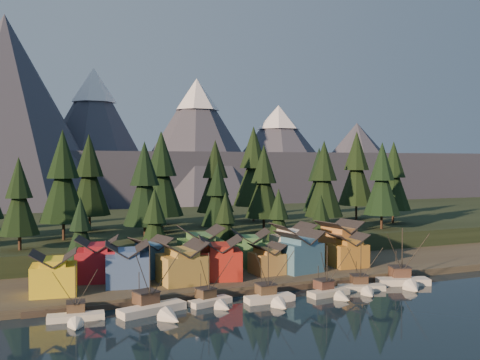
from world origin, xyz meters
name	(u,v)px	position (x,y,z in m)	size (l,w,h in m)	color
ground	(284,316)	(0.00, 0.00, 0.00)	(500.00, 500.00, 0.00)	black
shore_strip	(206,267)	(0.00, 40.00, 0.75)	(400.00, 50.00, 1.50)	#393329
hillside	(155,231)	(0.00, 90.00, 3.00)	(420.00, 100.00, 6.00)	black
dock	(245,290)	(0.00, 16.50, 0.50)	(80.00, 4.00, 1.00)	#463C32
mountain_ridge	(92,160)	(-4.20, 213.59, 26.06)	(560.00, 190.00, 90.00)	#4A4D5F
boat_0	(76,310)	(-31.94, 9.65, 1.82)	(9.29, 9.98, 9.92)	white
boat_1	(156,301)	(-19.24, 8.78, 2.26)	(12.36, 12.90, 12.54)	silver
boat_2	(213,294)	(-8.65, 10.34, 2.04)	(8.44, 8.97, 10.25)	beige
boat_3	(272,291)	(1.67, 7.94, 2.16)	(9.23, 10.07, 11.17)	white
boat_4	(332,286)	(14.03, 7.75, 2.07)	(8.68, 9.25, 10.50)	beige
boat_5	(363,282)	(21.85, 8.78, 1.93)	(9.57, 9.98, 10.34)	beige
boat_6	(405,274)	(32.50, 9.39, 2.49)	(11.36, 11.94, 12.94)	silver
house_front_0	(54,272)	(-34.37, 23.21, 5.60)	(8.66, 8.29, 7.81)	yellow
house_front_1	(127,263)	(-20.97, 25.12, 5.88)	(9.11, 8.84, 8.34)	#3D5C91
house_front_2	(182,261)	(-10.66, 22.98, 5.80)	(8.99, 9.05, 8.18)	#AD8C3D
house_front_3	(220,257)	(-2.39, 23.83, 5.96)	(10.08, 9.80, 8.49)	#A02218
house_front_4	(267,258)	(8.53, 24.63, 4.83)	(6.59, 7.05, 6.33)	#B0823E
house_front_5	(299,250)	(15.89, 23.89, 6.14)	(9.73, 9.12, 8.84)	#376584
house_front_6	(348,249)	(28.87, 24.61, 5.43)	(7.86, 7.47, 7.49)	#A27229
house_back_0	(97,258)	(-25.67, 31.41, 6.10)	(9.54, 9.30, 8.77)	maroon
house_back_1	(151,256)	(-14.96, 31.36, 5.74)	(8.76, 8.83, 8.07)	#3A658A
house_back_2	(201,248)	(-3.60, 32.67, 6.58)	(9.99, 9.33, 9.68)	#41733E
house_back_3	(250,247)	(8.40, 33.22, 5.85)	(9.70, 9.06, 8.28)	#427B44
house_back_4	(293,243)	(18.77, 32.14, 6.41)	(8.65, 8.31, 9.36)	silver
house_back_5	(339,240)	(30.58, 30.96, 6.55)	(9.64, 9.73, 9.62)	#AB753C
tree_hill_2	(19,199)	(-40.00, 48.00, 17.15)	(8.76, 8.76, 20.40)	#332319
tree_hill_3	(63,180)	(-30.00, 60.00, 20.86)	(11.67, 11.67, 27.18)	#332319
tree_hill_4	(89,178)	(-22.00, 75.00, 20.79)	(11.61, 11.61, 27.05)	#332319
tree_hill_5	(145,187)	(-12.00, 50.00, 19.25)	(10.41, 10.41, 24.25)	#332319
tree_hill_6	(162,177)	(-4.00, 65.00, 21.01)	(11.79, 11.79, 27.46)	#332319
tree_hill_7	(218,196)	(6.00, 48.00, 16.58)	(8.32, 8.32, 19.37)	#332319
tree_hill_8	(215,179)	(14.00, 72.00, 20.10)	(11.07, 11.07, 25.79)	#332319
tree_hill_9	(264,184)	(22.00, 55.00, 19.11)	(10.30, 10.30, 23.99)	#332319
tree_hill_10	(254,169)	(30.00, 80.00, 22.79)	(13.18, 13.18, 30.70)	#332319
tree_hill_11	(324,182)	(38.00, 50.00, 19.76)	(10.80, 10.80, 25.17)	#332319
tree_hill_12	(319,182)	(46.00, 66.00, 18.94)	(10.16, 10.16, 23.67)	#332319
tree_hill_13	(382,181)	(56.00, 48.00, 19.64)	(10.71, 10.71, 24.95)	#332319
tree_hill_14	(357,171)	(64.00, 72.00, 22.10)	(12.64, 12.64, 29.45)	#332319
tree_hill_15	(161,174)	(0.00, 82.00, 21.59)	(12.24, 12.24, 28.52)	#332319
tree_hill_17	(393,179)	(68.00, 58.00, 20.03)	(11.02, 11.02, 25.66)	#332319
tree_shore_0	(81,232)	(-28.00, 40.00, 10.45)	(7.04, 7.04, 16.40)	#332319
tree_shore_1	(155,224)	(-12.00, 40.00, 11.38)	(7.76, 7.76, 18.09)	#332319
tree_shore_2	(225,224)	(5.00, 40.00, 10.62)	(7.17, 7.17, 16.71)	#332319
tree_shore_3	(279,220)	(19.00, 40.00, 10.94)	(7.42, 7.42, 17.28)	#332319
tree_shore_4	(321,222)	(31.00, 40.00, 10.00)	(6.68, 6.68, 15.57)	#332319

